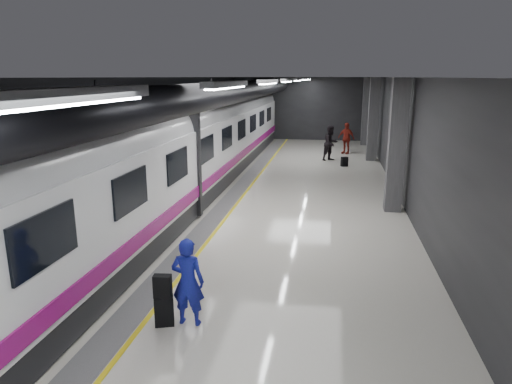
{
  "coord_description": "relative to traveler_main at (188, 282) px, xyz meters",
  "views": [
    {
      "loc": [
        2.44,
        -13.84,
        4.52
      ],
      "look_at": [
        0.4,
        -1.88,
        1.45
      ],
      "focal_mm": 32.0,
      "sensor_mm": 36.0,
      "label": 1
    }
  ],
  "objects": [
    {
      "name": "suitcase_main",
      "position": [
        -0.44,
        -0.13,
        -0.56
      ],
      "size": [
        0.4,
        0.32,
        0.57
      ],
      "primitive_type": "cube",
      "rotation": [
        0.0,
        0.0,
        0.33
      ],
      "color": "black",
      "rests_on": "ground"
    },
    {
      "name": "traveler_far_a",
      "position": [
        2.41,
        17.92,
        0.12
      ],
      "size": [
        1.19,
        1.18,
        1.94
      ],
      "primitive_type": "imported",
      "rotation": [
        0.0,
        0.0,
        0.77
      ],
      "color": "black",
      "rests_on": "ground"
    },
    {
      "name": "train",
      "position": [
        -3.14,
        6.41,
        1.22
      ],
      "size": [
        3.05,
        38.0,
        4.05
      ],
      "color": "black",
      "rests_on": "ground"
    },
    {
      "name": "traveler_far_b",
      "position": [
        3.3,
        20.44,
        0.09
      ],
      "size": [
        1.17,
        0.98,
        1.87
      ],
      "primitive_type": "imported",
      "rotation": [
        0.0,
        0.0,
        -0.57
      ],
      "color": "maroon",
      "rests_on": "ground"
    },
    {
      "name": "platform_hall",
      "position": [
        -0.18,
        7.37,
        2.69
      ],
      "size": [
        10.02,
        40.02,
        4.51
      ],
      "color": "black",
      "rests_on": "ground"
    },
    {
      "name": "ground",
      "position": [
        0.11,
        6.41,
        -0.85
      ],
      "size": [
        40.0,
        40.0,
        0.0
      ],
      "primitive_type": "plane",
      "color": "silver",
      "rests_on": "ground"
    },
    {
      "name": "shoulder_bag",
      "position": [
        -0.44,
        -0.15,
        -0.06
      ],
      "size": [
        0.34,
        0.21,
        0.43
      ],
      "primitive_type": "cube",
      "rotation": [
        0.0,
        0.0,
        0.12
      ],
      "color": "black",
      "rests_on": "suitcase_main"
    },
    {
      "name": "suitcase_far",
      "position": [
        3.16,
        16.32,
        -0.6
      ],
      "size": [
        0.39,
        0.33,
        0.49
      ],
      "primitive_type": "cube",
      "rotation": [
        0.0,
        0.0,
        0.38
      ],
      "color": "black",
      "rests_on": "ground"
    },
    {
      "name": "traveler_main",
      "position": [
        0.0,
        0.0,
        0.0
      ],
      "size": [
        0.62,
        0.41,
        1.69
      ],
      "primitive_type": "imported",
      "rotation": [
        0.0,
        0.0,
        3.13
      ],
      "color": "#1D18B9",
      "rests_on": "ground"
    }
  ]
}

